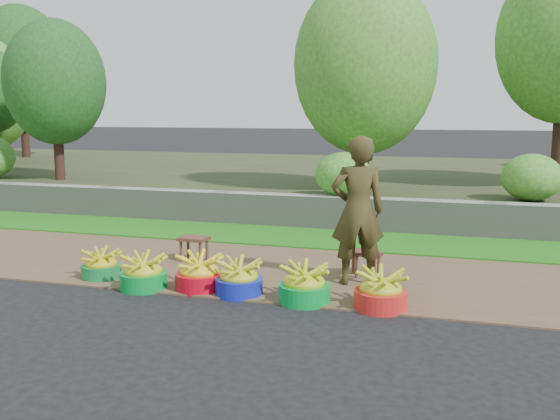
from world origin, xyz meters
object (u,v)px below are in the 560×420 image
(basin_f, at_px, (381,292))
(basin_e, at_px, (304,286))
(basin_b, at_px, (143,274))
(basin_d, at_px, (239,279))
(basin_a, at_px, (101,266))
(basin_c, at_px, (199,274))
(vendor_woman, at_px, (358,211))
(stool_left, at_px, (194,242))
(stool_right, at_px, (366,256))

(basin_f, bearing_deg, basin_e, -179.19)
(basin_b, bearing_deg, basin_e, 1.10)
(basin_f, bearing_deg, basin_d, 178.36)
(basin_a, relative_size, basin_b, 0.89)
(basin_d, bearing_deg, basin_c, 174.59)
(vendor_woman, bearing_deg, basin_f, 94.98)
(basin_c, bearing_deg, basin_f, -2.56)
(basin_f, height_order, stool_left, basin_f)
(basin_d, distance_m, stool_right, 1.60)
(basin_e, xyz_separation_m, vendor_woman, (0.40, 0.78, 0.67))
(basin_a, bearing_deg, basin_f, -3.30)
(basin_c, bearing_deg, stool_right, 32.60)
(basin_a, relative_size, basin_c, 0.87)
(basin_a, xyz_separation_m, stool_left, (0.70, 1.02, 0.12))
(basin_d, bearing_deg, stool_left, 132.01)
(basin_d, relative_size, vendor_woman, 0.31)
(basin_a, relative_size, stool_right, 1.11)
(basin_b, height_order, basin_c, basin_c)
(basin_a, relative_size, basin_e, 0.87)
(basin_c, bearing_deg, basin_d, -5.41)
(basin_e, height_order, stool_right, basin_e)
(basin_b, xyz_separation_m, stool_left, (0.03, 1.26, 0.10))
(stool_right, relative_size, vendor_woman, 0.25)
(stool_left, height_order, stool_right, stool_left)
(stool_left, bearing_deg, basin_c, -62.83)
(basin_b, distance_m, stool_left, 1.26)
(basin_b, distance_m, vendor_woman, 2.44)
(basin_a, distance_m, stool_left, 1.25)
(basin_c, height_order, stool_right, basin_c)
(basin_e, xyz_separation_m, basin_f, (0.77, 0.01, -0.00))
(basin_b, distance_m, basin_d, 1.08)
(basin_e, relative_size, basin_f, 1.01)
(basin_d, distance_m, stool_left, 1.57)
(basin_b, bearing_deg, stool_left, 88.71)
(basin_c, height_order, basin_d, basin_c)
(basin_e, bearing_deg, stool_left, 145.48)
(basin_d, bearing_deg, stool_right, 43.18)
(stool_left, bearing_deg, vendor_woman, -11.41)
(stool_left, xyz_separation_m, vendor_woman, (2.17, -0.44, 0.57))
(basin_d, bearing_deg, vendor_woman, 33.02)
(basin_f, distance_m, stool_right, 1.19)
(basin_f, height_order, vendor_woman, vendor_woman)
(stool_right, height_order, vendor_woman, vendor_woman)
(basin_c, distance_m, basin_e, 1.20)
(basin_a, bearing_deg, basin_d, -4.70)
(basin_c, bearing_deg, basin_a, 175.56)
(stool_left, height_order, vendor_woman, vendor_woman)
(stool_left, bearing_deg, basin_b, -91.29)
(basin_f, xyz_separation_m, vendor_woman, (-0.37, 0.77, 0.67))
(basin_b, relative_size, basin_f, 0.98)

